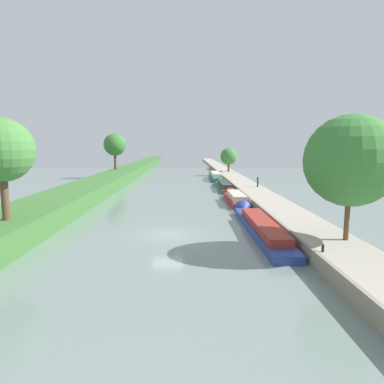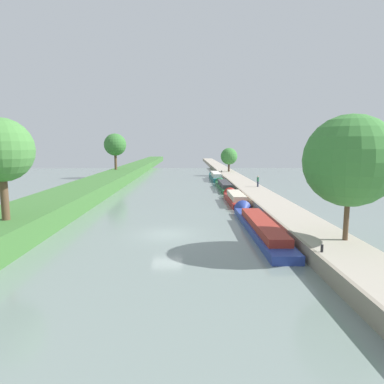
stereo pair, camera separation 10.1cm
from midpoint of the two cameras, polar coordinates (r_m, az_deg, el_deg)
The scene contains 15 objects.
ground_plane at distance 28.06m, azimuth -4.28°, elevation -7.16°, with size 160.00×160.00×0.00m, color slate.
left_grassy_bank at distance 31.09m, azimuth -27.80°, elevation -4.75°, with size 6.03×260.00×1.93m.
right_towpath at distance 29.54m, azimuth 18.37°, elevation -5.76°, with size 3.96×260.00×1.02m.
stone_quay at distance 28.90m, azimuth 14.42°, elevation -5.85°, with size 0.25×260.00×1.07m.
narrowboat_blue at distance 29.69m, azimuth 11.16°, elevation -5.46°, with size 2.03×16.93×1.93m.
narrowboat_red at distance 43.57m, azimuth 7.23°, elevation -1.01°, with size 1.95×10.60×1.96m.
narrowboat_green at distance 57.11m, azimuth 5.34°, elevation 1.12°, with size 1.83×14.36×1.84m.
narrowboat_teal at distance 71.75m, azimuth 3.90°, elevation 2.66°, with size 1.95×13.68×2.15m.
tree_rightbank_near at distance 24.17m, azimuth 25.22°, elevation 4.82°, with size 5.99×5.99×8.29m.
tree_rightbank_midnear at distance 80.29m, azimuth 6.20°, elevation 6.03°, with size 3.93×3.93×5.58m.
tree_leftbank_downstream at distance 27.43m, azimuth -29.72°, elevation 6.15°, with size 4.55×4.55×7.33m.
tree_leftbank_upstream at distance 75.55m, azimuth -13.00°, elevation 7.81°, with size 4.79×4.79×7.84m.
person_walking at distance 51.81m, azimuth 11.04°, elevation 1.84°, with size 0.34×0.34×1.66m.
mooring_bollard_near at distance 21.63m, azimuth 21.19°, elevation -8.89°, with size 0.16×0.16×0.45m.
mooring_bollard_far at distance 77.86m, azimuth 4.94°, elevation 3.50°, with size 0.16×0.16×0.45m.
Camera 1 is at (1.55, -27.03, 7.34)m, focal length 31.45 mm.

